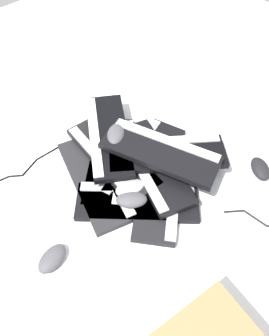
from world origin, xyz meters
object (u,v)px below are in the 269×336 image
Objects in this scene: keyboard_8 at (167,154)px; mouse_0 at (156,157)px; mouse_1 at (116,134)px; keyboard_0 at (110,160)px; keyboard_5 at (152,165)px; mouse_2 at (52,258)px; keyboard_6 at (112,157)px; keyboard_4 at (145,161)px; mouse_4 at (260,169)px; keyboard_7 at (108,135)px; mouse_5 at (130,188)px; keyboard_1 at (95,180)px; keyboard_9 at (160,152)px; mouse_3 at (132,200)px; keyboard_2 at (137,202)px; keyboard_3 at (160,189)px.

keyboard_8 is 4.03× the size of mouse_0.
keyboard_0 is at bearing 159.03° from mouse_1.
keyboard_5 reaches higher than mouse_2.
keyboard_5 is 0.16m from keyboard_6.
mouse_4 is at bearing -136.15° from keyboard_4.
keyboard_7 and keyboard_8 have the same top height.
mouse_5 is at bearing -11.69° from mouse_2.
keyboard_1 is 0.15m from mouse_5.
mouse_4 is (-0.29, -0.28, -0.03)m from mouse_0.
keyboard_0 is 0.91× the size of keyboard_9.
mouse_3 is at bearing 113.03° from keyboard_5.
mouse_4 is (-0.38, -0.51, 0.01)m from keyboard_1.
keyboard_9 is 4.22× the size of mouse_0.
keyboard_9 is 0.06m from mouse_0.
keyboard_1 and keyboard_2 have the same top height.
keyboard_7 is (0.06, -0.04, 0.06)m from keyboard_0.
keyboard_2 is at bearing -79.86° from mouse_5.
keyboard_9 is (-0.06, -0.02, 0.09)m from keyboard_4.
keyboard_0 is at bearing -70.10° from keyboard_1.
mouse_2 is 1.00× the size of mouse_5.
mouse_3 is (-0.18, -0.03, 0.04)m from keyboard_1.
keyboard_8 reaches higher than mouse_5.
keyboard_6 is 4.07× the size of mouse_0.
keyboard_9 is (0.01, 0.03, 0.03)m from keyboard_8.
mouse_3 is (-0.21, 0.07, 0.04)m from keyboard_0.
keyboard_0 is 0.18m from mouse_5.
mouse_3 is at bearing -169.07° from keyboard_1.
keyboard_2 is 0.95× the size of keyboard_6.
mouse_4 is (-0.44, -0.36, -0.09)m from mouse_1.
keyboard_8 is (-0.12, -0.26, 0.06)m from keyboard_1.
keyboard_1 is at bearing 149.94° from mouse_0.
mouse_0 is (0.09, -0.17, 0.04)m from keyboard_2.
mouse_3 is at bearing 124.88° from keyboard_4.
mouse_3 is at bearing -159.62° from mouse_1.
mouse_5 is (-0.02, 0.16, -0.05)m from keyboard_9.
keyboard_3 is at bearing -166.81° from keyboard_0.
keyboard_1 is at bearing 61.77° from keyboard_5.
keyboard_2 is at bearing 111.01° from keyboard_9.
mouse_4 is (-0.26, -0.25, -0.05)m from keyboard_8.
keyboard_2 is 0.94× the size of keyboard_7.
keyboard_3 is 3.92× the size of mouse_4.
keyboard_0 is at bearing -12.56° from keyboard_2.
keyboard_3 is at bearing 125.57° from keyboard_8.
mouse_3 and mouse_5 have the same top height.
keyboard_5 is at bearing -24.08° from keyboard_3.
keyboard_9 is (-0.11, -0.23, 0.09)m from keyboard_1.
mouse_5 reaches higher than mouse_2.
keyboard_4 is 1.04× the size of keyboard_6.
mouse_2 is at bearing 95.32° from keyboard_9.
keyboard_7 is 1.02× the size of keyboard_8.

